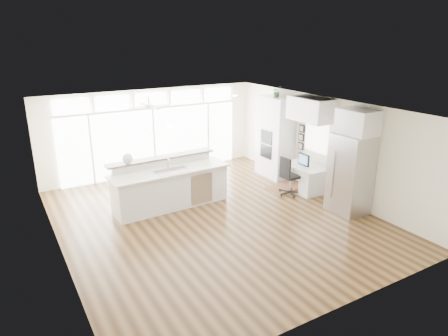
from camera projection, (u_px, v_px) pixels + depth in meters
floor at (214, 218)px, 9.78m from camera, size 7.00×8.00×0.02m
ceiling at (213, 108)px, 8.92m from camera, size 7.00×8.00×0.02m
wall_back at (153, 132)px, 12.62m from camera, size 7.00×0.04×2.70m
wall_front at (341, 236)px, 6.08m from camera, size 7.00×0.04×2.70m
wall_left at (55, 194)px, 7.67m from camera, size 0.04×8.00×2.70m
wall_right at (324, 146)px, 11.03m from camera, size 0.04×8.00×2.70m
glass_wall at (154, 141)px, 12.67m from camera, size 5.80×0.06×2.08m
transom_row at (151, 100)px, 12.25m from camera, size 5.90×0.06×0.40m
desk_window at (316, 137)px, 11.19m from camera, size 0.04×0.85×0.85m
ceiling_fan at (149, 103)px, 11.04m from camera, size 1.16×1.16×0.32m
recessed_lights at (209, 108)px, 9.09m from camera, size 3.40×3.00×0.02m
oven_cabinet at (275, 137)px, 12.37m from camera, size 0.64×1.20×2.50m
desk_nook at (305, 178)px, 11.40m from camera, size 0.72×1.30×0.76m
upper_cabinets at (310, 109)px, 10.80m from camera, size 0.64×1.30×0.64m
refrigerator at (350, 174)px, 9.85m from camera, size 0.76×0.90×2.00m
fridge_cabinet at (358, 122)px, 9.46m from camera, size 0.64×0.90×0.60m
framed_photos at (301, 137)px, 11.75m from camera, size 0.06×0.22×0.80m
kitchen_island at (171, 184)px, 10.27m from camera, size 3.13×1.29×1.23m
rug at (284, 187)px, 11.72m from camera, size 1.13×0.92×0.01m
office_chair at (290, 176)px, 11.05m from camera, size 0.60×0.56×1.10m
fishbowl at (128, 159)px, 9.86m from camera, size 0.27×0.27×0.27m
monitor at (304, 159)px, 11.18m from camera, size 0.09×0.45×0.37m
keyboard at (299, 166)px, 11.16m from camera, size 0.14×0.33×0.02m
potted_plant at (277, 93)px, 11.94m from camera, size 0.31×0.34×0.25m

